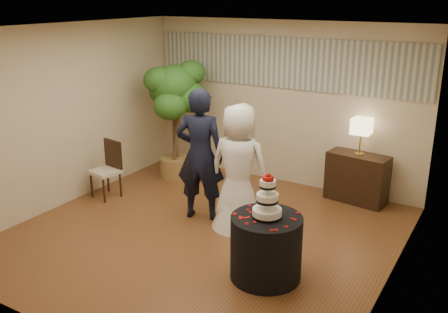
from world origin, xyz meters
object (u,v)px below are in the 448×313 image
Objects in this scene: cake_table at (266,247)px; groom at (200,155)px; table_lamp at (361,137)px; ficus_tree at (175,120)px; console at (357,178)px; side_chair at (105,170)px; bride at (239,167)px; wedding_cake at (267,195)px.

groom is at bearing 147.29° from cake_table.
ficus_tree reaches higher than table_lamp.
groom is 2.55m from table_lamp.
cake_table is 0.88× the size of console.
table_lamp is 0.62× the size of side_chair.
cake_table is (1.58, -1.01, -0.60)m from groom.
cake_table is at bearing -37.34° from ficus_tree.
wedding_cake is at bearing 126.90° from bride.
console is at bearing 38.03° from side_chair.
groom reaches higher than wedding_cake.
wedding_cake reaches higher than console.
cake_table is at bearing -94.98° from table_lamp.
groom is at bearing -3.74° from bride.
bride is at bearing -116.07° from console.
cake_table is 2.90m from table_lamp.
side_chair is (-3.59, -1.94, -0.61)m from table_lamp.
wedding_cake is at bearing 0.00° from cake_table.
bride is 2.14m from table_lamp.
ficus_tree is at bearing 142.66° from wedding_cake.
groom is 2.07× the size of console.
console is at bearing 0.00° from table_lamp.
wedding_cake is (0.94, -1.03, 0.14)m from bride.
table_lamp is 4.12m from side_chair.
ficus_tree is at bearing -60.63° from groom.
groom is 1.85m from side_chair.
groom reaches higher than bride.
wedding_cake reaches higher than side_chair.
console is 0.69m from table_lamp.
ficus_tree reaches higher than groom.
groom is 1.09× the size of bride.
bride is (0.63, 0.02, -0.08)m from groom.
groom is at bearing -135.47° from table_lamp.
table_lamp is at bearing 10.42° from ficus_tree.
wedding_cake is (0.00, 0.00, 0.66)m from cake_table.
table_lamp is 0.27× the size of ficus_tree.
ficus_tree is at bearing -169.58° from table_lamp.
wedding_cake is 3.66m from ficus_tree.
wedding_cake is at bearing -87.22° from console.
console is 4.08m from side_chair.
bride is 1.49m from cake_table.
side_chair is (-3.34, 0.86, 0.08)m from cake_table.
side_chair is at bearing -13.48° from groom.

